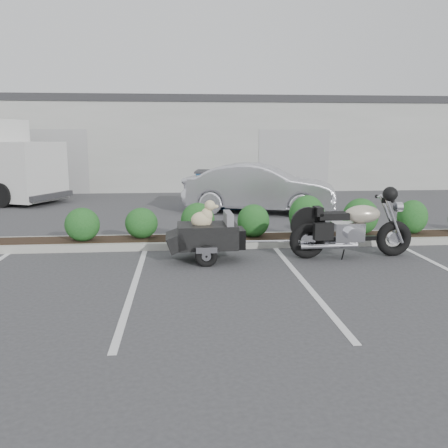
{
  "coord_description": "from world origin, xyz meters",
  "views": [
    {
      "loc": [
        -0.73,
        -7.8,
        2.3
      ],
      "look_at": [
        0.02,
        0.55,
        0.75
      ],
      "focal_mm": 38.0,
      "sensor_mm": 36.0,
      "label": 1
    }
  ],
  "objects": [
    {
      "name": "ground",
      "position": [
        0.0,
        0.0,
        0.0
      ],
      "size": [
        90.0,
        90.0,
        0.0
      ],
      "primitive_type": "plane",
      "color": "#38383A",
      "rests_on": "ground"
    },
    {
      "name": "planter_kerb",
      "position": [
        1.0,
        2.2,
        0.07
      ],
      "size": [
        12.0,
        1.0,
        0.15
      ],
      "primitive_type": "cube",
      "color": "#9E9E93",
      "rests_on": "ground"
    },
    {
      "name": "building",
      "position": [
        0.0,
        17.0,
        2.0
      ],
      "size": [
        26.0,
        10.0,
        4.0
      ],
      "primitive_type": "cube",
      "color": "#9EA099",
      "rests_on": "ground"
    },
    {
      "name": "motorcycle",
      "position": [
        2.5,
        0.85,
        0.56
      ],
      "size": [
        2.44,
        0.82,
        1.4
      ],
      "rotation": [
        0.0,
        0.0,
        0.02
      ],
      "color": "black",
      "rests_on": "ground"
    },
    {
      "name": "pet_trailer",
      "position": [
        -0.28,
        0.88,
        0.49
      ],
      "size": [
        1.94,
        1.08,
        1.16
      ],
      "rotation": [
        0.0,
        0.0,
        0.02
      ],
      "color": "black",
      "rests_on": "ground"
    },
    {
      "name": "sedan",
      "position": [
        1.64,
        6.45,
        0.75
      ],
      "size": [
        4.82,
        2.86,
        1.5
      ],
      "primitive_type": "imported",
      "rotation": [
        0.0,
        0.0,
        1.27
      ],
      "color": "silver",
      "rests_on": "ground"
    },
    {
      "name": "dumpster",
      "position": [
        0.65,
        7.69,
        0.61
      ],
      "size": [
        1.99,
        1.49,
        1.21
      ],
      "rotation": [
        0.0,
        0.0,
        -0.13
      ],
      "color": "navy",
      "rests_on": "ground"
    }
  ]
}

